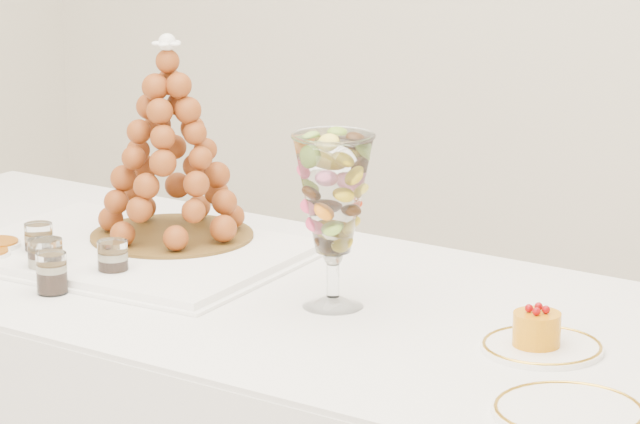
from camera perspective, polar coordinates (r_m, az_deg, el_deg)
The scene contains 11 objects.
lace_tray at distance 3.04m, azimuth -7.14°, elevation -1.50°, with size 0.64×0.48×0.02m, color white.
macaron_vase at distance 2.66m, azimuth 0.50°, elevation 0.59°, with size 0.14×0.14×0.31m.
cake_plate at distance 2.52m, azimuth 8.36°, elevation -5.07°, with size 0.20×0.20×0.01m, color white.
spare_plate at distance 2.27m, azimuth 9.35°, elevation -7.43°, with size 0.23×0.23×0.01m, color white.
verrine_a at distance 3.04m, azimuth -10.54°, elevation -1.12°, with size 0.06×0.06×0.08m, color white.
verrine_b at distance 2.93m, azimuth -10.18°, elevation -1.70°, with size 0.05×0.05×0.07m, color white.
verrine_c at distance 2.88m, azimuth -7.80°, elevation -1.84°, with size 0.06×0.06×0.08m, color white.
verrine_d at distance 2.92m, azimuth -10.41°, elevation -1.73°, with size 0.06×0.06×0.07m, color white.
verrine_e at distance 2.82m, azimuth -10.06°, elevation -2.28°, with size 0.06×0.06×0.08m, color white.
croquembouche at distance 3.05m, azimuth -5.68°, elevation 2.71°, with size 0.33×0.33×0.41m.
mousse_cake at distance 2.51m, azimuth 8.16°, elevation -4.36°, with size 0.08×0.08×0.07m.
Camera 1 is at (1.42, -2.03, 1.67)m, focal length 85.00 mm.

